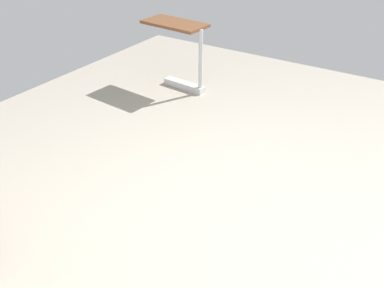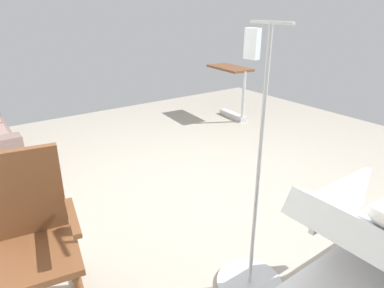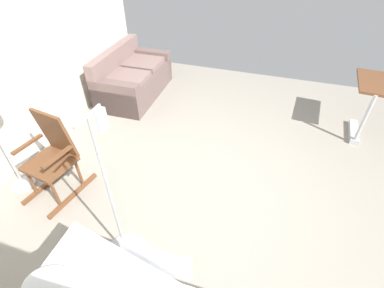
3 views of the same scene
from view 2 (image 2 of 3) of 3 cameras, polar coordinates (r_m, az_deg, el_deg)
name	(u,v)px [view 2 (image 2 of 3)]	position (r m, az deg, el deg)	size (l,w,h in m)	color
ground_plane	(219,185)	(3.59, 4.54, -6.95)	(6.74, 6.74, 0.00)	gray
rocking_chair	(32,243)	(2.19, -25.60, -14.96)	(0.83, 0.59, 1.05)	brown
overbed_table	(232,86)	(5.71, 6.81, 9.80)	(0.86, 0.46, 0.84)	#B2B5BA
iv_pole	(251,255)	(2.34, 9.96, -18.08)	(0.44, 0.44, 1.69)	#B2B5BA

